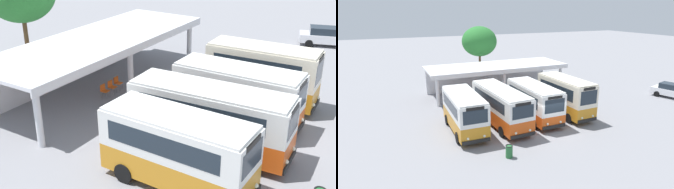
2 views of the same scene
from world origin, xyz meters
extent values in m
plane|color=gray|center=(0.00, 0.00, 0.00)|extent=(180.00, 180.00, 0.00)
cylinder|color=black|center=(-5.38, 0.84, 0.45)|extent=(0.24, 0.91, 0.90)
cylinder|color=black|center=(-5.28, 4.85, 0.45)|extent=(0.24, 0.91, 0.90)
cylinder|color=black|center=(-7.43, 4.90, 0.45)|extent=(0.24, 0.91, 0.90)
cube|color=orange|center=(-6.40, 2.87, 0.97)|extent=(2.41, 6.53, 1.17)
cube|color=silver|center=(-6.40, 2.87, 2.35)|extent=(2.41, 6.53, 1.58)
cube|color=silver|center=(-6.40, 2.87, 3.20)|extent=(2.33, 6.33, 0.12)
cube|color=#1E2833|center=(-6.48, -0.35, 2.40)|extent=(1.85, 0.09, 1.03)
cube|color=black|center=(-6.48, -0.35, 3.02)|extent=(1.35, 0.08, 0.24)
cube|color=#1E2833|center=(-5.28, 2.94, 2.40)|extent=(0.16, 5.18, 0.87)
cube|color=#1E2833|center=(-7.52, 3.00, 2.40)|extent=(0.16, 5.18, 0.87)
sphere|color=#EAEACC|center=(-5.86, -0.40, 0.83)|extent=(0.20, 0.20, 0.20)
cylinder|color=black|center=(-1.92, 0.69, 0.45)|extent=(0.26, 0.91, 0.90)
cylinder|color=black|center=(-4.06, 0.59, 0.45)|extent=(0.26, 0.91, 0.90)
cylinder|color=black|center=(-2.17, 5.50, 0.45)|extent=(0.26, 0.91, 0.90)
cylinder|color=black|center=(-4.30, 5.40, 0.45)|extent=(0.26, 0.91, 0.90)
cube|color=#D14C14|center=(-3.11, 3.05, 0.98)|extent=(2.62, 7.87, 1.19)
cube|color=silver|center=(-3.11, 3.05, 2.36)|extent=(2.62, 7.87, 1.57)
cube|color=silver|center=(-3.11, 3.05, 3.20)|extent=(2.54, 7.64, 0.12)
cube|color=black|center=(-2.92, -0.86, 0.52)|extent=(2.12, 0.21, 0.28)
cube|color=#1E2833|center=(-2.92, -0.82, 2.41)|extent=(1.83, 0.14, 1.02)
cube|color=black|center=(-2.92, -0.82, 3.02)|extent=(1.34, 0.12, 0.24)
cube|color=#1E2833|center=(-2.01, 3.20, 2.41)|extent=(0.35, 6.21, 0.86)
cube|color=#1E2833|center=(-4.22, 3.09, 2.41)|extent=(0.35, 6.21, 0.86)
sphere|color=#EAEACC|center=(-2.30, -0.82, 0.83)|extent=(0.20, 0.20, 0.20)
sphere|color=#EAEACC|center=(-3.53, -0.89, 0.83)|extent=(0.20, 0.20, 0.20)
cylinder|color=black|center=(1.28, 0.96, 0.45)|extent=(0.22, 0.90, 0.90)
cylinder|color=black|center=(-0.90, 0.95, 0.45)|extent=(0.22, 0.90, 0.90)
cylinder|color=black|center=(1.26, 5.14, 0.45)|extent=(0.22, 0.90, 0.90)
cylinder|color=black|center=(-0.92, 5.13, 0.45)|extent=(0.22, 0.90, 0.90)
cube|color=#D14C14|center=(0.18, 3.05, 0.87)|extent=(2.31, 6.76, 0.98)
cube|color=white|center=(0.18, 3.05, 2.25)|extent=(2.31, 6.76, 1.76)
cube|color=white|center=(0.18, 3.05, 3.18)|extent=(2.24, 6.56, 0.12)
cube|color=black|center=(0.20, -0.36, 0.52)|extent=(2.16, 0.11, 0.28)
cube|color=#1E2833|center=(0.20, -0.31, 2.30)|extent=(1.87, 0.06, 1.14)
cube|color=black|center=(0.20, -0.31, 3.00)|extent=(1.37, 0.06, 0.24)
cube|color=#1E2833|center=(1.31, 3.15, 2.30)|extent=(0.07, 5.40, 0.97)
cube|color=#1E2833|center=(-0.95, 3.14, 2.30)|extent=(0.07, 5.40, 0.97)
sphere|color=#EAEACC|center=(0.82, -0.35, 0.83)|extent=(0.20, 0.20, 0.20)
sphere|color=#EAEACC|center=(-0.43, -0.35, 0.83)|extent=(0.20, 0.20, 0.20)
cylinder|color=black|center=(4.57, 0.93, 0.45)|extent=(0.25, 0.91, 0.90)
cylinder|color=black|center=(2.52, 0.85, 0.45)|extent=(0.25, 0.91, 0.90)
cylinder|color=black|center=(4.43, 4.90, 0.45)|extent=(0.25, 0.91, 0.90)
cylinder|color=black|center=(2.38, 4.83, 0.45)|extent=(0.25, 0.91, 0.90)
cube|color=orange|center=(3.47, 2.88, 0.97)|extent=(2.37, 6.49, 1.18)
cube|color=beige|center=(3.47, 2.88, 2.51)|extent=(2.37, 6.49, 1.90)
cube|color=beige|center=(3.47, 2.88, 3.52)|extent=(2.30, 6.30, 0.12)
cube|color=black|center=(3.59, -0.36, 0.52)|extent=(2.04, 0.17, 0.28)
cube|color=#1E2833|center=(3.59, -0.31, 2.56)|extent=(1.76, 0.11, 1.23)
cube|color=black|center=(3.59, -0.31, 3.34)|extent=(1.29, 0.10, 0.24)
cube|color=#1E2833|center=(4.53, 3.02, 2.56)|extent=(0.22, 5.13, 1.04)
cube|color=#1E2833|center=(2.41, 2.94, 2.56)|extent=(0.22, 5.13, 1.04)
sphere|color=#EAEACC|center=(4.18, -0.33, 0.83)|extent=(0.20, 0.20, 0.20)
sphere|color=#EAEACC|center=(3.00, -0.37, 0.83)|extent=(0.20, 0.20, 0.20)
cylinder|color=black|center=(18.31, 3.87, 0.32)|extent=(0.35, 0.66, 0.64)
cylinder|color=black|center=(16.72, 3.40, 0.32)|extent=(0.35, 0.66, 0.64)
cube|color=silver|center=(17.89, 2.37, 0.67)|extent=(2.90, 4.60, 0.70)
cube|color=#1E2833|center=(17.83, 2.57, 1.32)|extent=(2.07, 2.56, 0.60)
cylinder|color=silver|center=(-7.12, 10.21, 1.60)|extent=(0.36, 0.36, 3.20)
cylinder|color=silver|center=(0.39, 10.21, 1.60)|extent=(0.36, 0.36, 3.20)
cylinder|color=silver|center=(7.89, 10.21, 1.60)|extent=(0.36, 0.36, 3.20)
cube|color=silver|center=(0.39, 15.06, 1.60)|extent=(15.81, 0.20, 3.20)
cube|color=silver|center=(0.39, 12.54, 3.30)|extent=(16.31, 5.75, 0.20)
cube|color=silver|center=(0.39, 9.71, 3.06)|extent=(16.31, 0.10, 0.28)
cylinder|color=slate|center=(-0.63, 11.14, 0.22)|extent=(0.03, 0.03, 0.44)
cylinder|color=slate|center=(-0.98, 11.14, 0.22)|extent=(0.03, 0.03, 0.44)
cylinder|color=slate|center=(-0.63, 11.49, 0.22)|extent=(0.03, 0.03, 0.44)
cylinder|color=slate|center=(-0.98, 11.50, 0.22)|extent=(0.03, 0.03, 0.44)
cube|color=#D85919|center=(-0.81, 11.32, 0.46)|extent=(0.44, 0.44, 0.04)
cube|color=#D85919|center=(-0.81, 11.52, 0.66)|extent=(0.44, 0.04, 0.40)
cylinder|color=slate|center=(0.11, 11.15, 0.22)|extent=(0.03, 0.03, 0.44)
cylinder|color=slate|center=(-0.24, 11.15, 0.22)|extent=(0.03, 0.03, 0.44)
cylinder|color=slate|center=(0.11, 11.50, 0.22)|extent=(0.03, 0.03, 0.44)
cylinder|color=slate|center=(-0.24, 11.51, 0.22)|extent=(0.03, 0.03, 0.44)
cube|color=#D85919|center=(-0.06, 11.33, 0.46)|extent=(0.44, 0.44, 0.04)
cube|color=#D85919|center=(-0.06, 11.53, 0.66)|extent=(0.44, 0.04, 0.40)
cylinder|color=slate|center=(0.86, 11.26, 0.22)|extent=(0.03, 0.03, 0.44)
cylinder|color=slate|center=(0.51, 11.26, 0.22)|extent=(0.03, 0.03, 0.44)
cylinder|color=slate|center=(0.86, 11.61, 0.22)|extent=(0.03, 0.03, 0.44)
cylinder|color=slate|center=(0.51, 11.61, 0.22)|extent=(0.03, 0.03, 0.44)
cube|color=#D85919|center=(0.68, 11.43, 0.46)|extent=(0.44, 0.44, 0.04)
cube|color=#D85919|center=(0.68, 11.63, 0.66)|extent=(0.44, 0.04, 0.40)
cylinder|color=brown|center=(0.85, 19.91, 1.80)|extent=(0.32, 0.32, 3.61)
camera|label=1|loc=(-19.58, -4.77, 10.74)|focal=45.79mm
camera|label=2|loc=(-12.29, -18.72, 9.76)|focal=30.82mm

